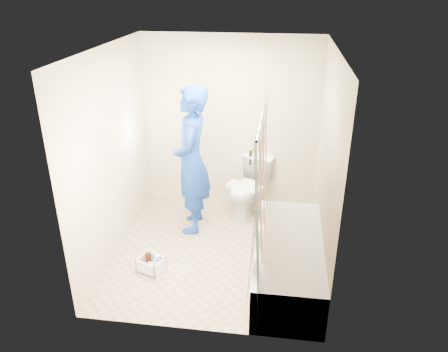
# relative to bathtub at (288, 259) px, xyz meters

# --- Properties ---
(floor) EXTENTS (2.60, 2.60, 0.00)m
(floor) POSITION_rel_bathtub_xyz_m (-0.85, 0.43, -0.27)
(floor) COLOR tan
(floor) RESTS_ON ground
(ceiling) EXTENTS (2.40, 2.60, 0.02)m
(ceiling) POSITION_rel_bathtub_xyz_m (-0.85, 0.43, 2.13)
(ceiling) COLOR silver
(ceiling) RESTS_ON wall_back
(wall_back) EXTENTS (2.40, 0.02, 2.40)m
(wall_back) POSITION_rel_bathtub_xyz_m (-0.85, 1.73, 0.93)
(wall_back) COLOR #C2BB95
(wall_back) RESTS_ON ground
(wall_front) EXTENTS (2.40, 0.02, 2.40)m
(wall_front) POSITION_rel_bathtub_xyz_m (-0.85, -0.88, 0.93)
(wall_front) COLOR #C2BB95
(wall_front) RESTS_ON ground
(wall_left) EXTENTS (0.02, 2.60, 2.40)m
(wall_left) POSITION_rel_bathtub_xyz_m (-2.05, 0.43, 0.93)
(wall_left) COLOR #C2BB95
(wall_left) RESTS_ON ground
(wall_right) EXTENTS (0.02, 2.60, 2.40)m
(wall_right) POSITION_rel_bathtub_xyz_m (0.35, 0.43, 0.93)
(wall_right) COLOR #C2BB95
(wall_right) RESTS_ON ground
(bathtub) EXTENTS (0.70, 1.75, 0.50)m
(bathtub) POSITION_rel_bathtub_xyz_m (0.00, 0.00, 0.00)
(bathtub) COLOR white
(bathtub) RESTS_ON ground
(curtain_rod) EXTENTS (0.02, 1.90, 0.02)m
(curtain_rod) POSITION_rel_bathtub_xyz_m (-0.33, 0.00, 1.68)
(curtain_rod) COLOR silver
(curtain_rod) RESTS_ON wall_back
(shower_curtain) EXTENTS (0.06, 1.75, 1.80)m
(shower_curtain) POSITION_rel_bathtub_xyz_m (-0.33, 0.00, 0.75)
(shower_curtain) COLOR white
(shower_curtain) RESTS_ON curtain_rod
(toilet) EXTENTS (0.69, 0.88, 0.79)m
(toilet) POSITION_rel_bathtub_xyz_m (-0.56, 1.43, 0.13)
(toilet) COLOR white
(toilet) RESTS_ON ground
(tank_lid) EXTENTS (0.53, 0.37, 0.04)m
(tank_lid) POSITION_rel_bathtub_xyz_m (-0.60, 1.31, 0.20)
(tank_lid) COLOR white
(tank_lid) RESTS_ON toilet
(tank_internals) EXTENTS (0.18, 0.10, 0.26)m
(tank_internals) POSITION_rel_bathtub_xyz_m (-0.52, 1.64, 0.51)
(tank_internals) COLOR black
(tank_internals) RESTS_ON toilet
(plumber) EXTENTS (0.53, 0.74, 1.90)m
(plumber) POSITION_rel_bathtub_xyz_m (-1.25, 0.96, 0.68)
(plumber) COLOR #103DA0
(plumber) RESTS_ON ground
(cleaning_caddy) EXTENTS (0.34, 0.30, 0.21)m
(cleaning_caddy) POSITION_rel_bathtub_xyz_m (-1.52, -0.06, -0.19)
(cleaning_caddy) COLOR white
(cleaning_caddy) RESTS_ON ground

